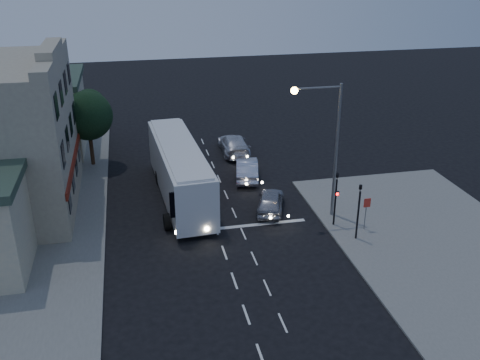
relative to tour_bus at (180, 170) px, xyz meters
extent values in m
plane|color=black|center=(1.72, -7.21, -2.19)|extent=(120.00, 120.00, 0.00)
cube|color=slate|center=(14.72, -11.21, -2.13)|extent=(12.00, 24.00, 0.12)
cube|color=slate|center=(-11.28, 0.79, -2.13)|extent=(12.00, 50.00, 0.12)
cube|color=silver|center=(1.72, -17.21, -2.19)|extent=(0.12, 1.60, 0.01)
cube|color=silver|center=(1.72, -14.21, -2.19)|extent=(0.12, 1.60, 0.01)
cube|color=silver|center=(1.72, -11.21, -2.19)|extent=(0.12, 1.60, 0.01)
cube|color=silver|center=(1.72, -8.21, -2.19)|extent=(0.12, 1.60, 0.01)
cube|color=silver|center=(1.72, -5.21, -2.19)|extent=(0.12, 1.60, 0.01)
cube|color=silver|center=(1.72, -2.21, -2.19)|extent=(0.12, 1.60, 0.01)
cube|color=silver|center=(1.72, 0.79, -2.19)|extent=(0.12, 1.60, 0.01)
cube|color=silver|center=(1.72, 3.79, -2.19)|extent=(0.12, 1.60, 0.01)
cube|color=silver|center=(1.72, 6.79, -2.19)|extent=(0.12, 1.60, 0.01)
cube|color=silver|center=(1.72, 9.79, -2.19)|extent=(0.12, 1.60, 0.01)
cube|color=silver|center=(3.32, -15.21, -2.19)|extent=(0.10, 1.50, 0.01)
cube|color=silver|center=(3.32, -12.21, -2.19)|extent=(0.10, 1.50, 0.01)
cube|color=silver|center=(3.32, -9.21, -2.19)|extent=(0.10, 1.50, 0.01)
cube|color=silver|center=(3.32, -6.21, -2.19)|extent=(0.10, 1.50, 0.01)
cube|color=silver|center=(3.32, -3.21, -2.19)|extent=(0.10, 1.50, 0.01)
cube|color=silver|center=(3.32, -0.21, -2.19)|extent=(0.10, 1.50, 0.01)
cube|color=silver|center=(3.32, 2.79, -2.19)|extent=(0.10, 1.50, 0.01)
cube|color=silver|center=(3.32, 5.79, -2.19)|extent=(0.10, 1.50, 0.01)
cube|color=silver|center=(3.32, 8.79, -2.19)|extent=(0.10, 1.50, 0.01)
cube|color=silver|center=(3.32, 11.79, -2.19)|extent=(0.10, 1.50, 0.01)
cube|color=silver|center=(3.72, -5.21, -2.19)|extent=(8.00, 0.35, 0.01)
cube|color=white|center=(0.00, 0.00, -0.05)|extent=(3.57, 13.34, 3.52)
cube|color=white|center=(0.00, 0.00, 1.76)|extent=(3.11, 12.87, 0.20)
cube|color=black|center=(0.00, -6.54, 0.50)|extent=(2.53, 0.29, 1.65)
cube|color=black|center=(1.38, 0.55, 0.67)|extent=(0.73, 10.97, 0.99)
cube|color=black|center=(-1.38, 0.55, 0.67)|extent=(0.73, 10.97, 0.99)
cube|color=#C3000E|center=(1.40, 1.10, -0.54)|extent=(0.41, 6.04, 1.54)
cube|color=#C3000E|center=(-1.40, 1.10, -0.54)|extent=(0.41, 6.04, 1.54)
cylinder|color=black|center=(-1.37, -4.62, -1.64)|extent=(0.45, 1.12, 1.10)
cylinder|color=black|center=(1.37, -4.62, -1.64)|extent=(0.45, 1.12, 1.10)
cylinder|color=black|center=(-1.37, 2.75, -1.64)|extent=(0.45, 1.12, 1.10)
cylinder|color=black|center=(1.37, 2.75, -1.64)|extent=(0.45, 1.12, 1.10)
cylinder|color=black|center=(-1.37, 4.62, -1.64)|extent=(0.45, 1.12, 1.10)
cylinder|color=black|center=(1.37, 4.62, -1.64)|extent=(0.45, 1.12, 1.10)
cylinder|color=#FFF2CC|center=(-0.93, -6.62, -1.37)|extent=(0.29, 0.07, 0.29)
cylinder|color=#FFF2CC|center=(0.93, -6.62, -1.37)|extent=(0.29, 0.07, 0.29)
imported|color=#95969F|center=(5.85, -3.41, -1.46)|extent=(3.04, 4.60, 1.46)
imported|color=silver|center=(5.50, 2.47, -1.41)|extent=(2.58, 5.00, 1.57)
imported|color=silver|center=(5.60, 8.24, -1.39)|extent=(2.35, 5.57, 1.61)
cylinder|color=black|center=(9.32, -6.41, -0.47)|extent=(0.12, 0.12, 3.20)
imported|color=black|center=(9.32, -6.41, 1.58)|extent=(0.15, 0.18, 0.90)
cube|color=black|center=(9.32, -6.59, 0.23)|extent=(0.25, 0.12, 0.30)
cube|color=#FF0C0C|center=(9.32, -6.66, 0.23)|extent=(0.16, 0.02, 0.18)
cylinder|color=black|center=(10.02, -8.41, -0.47)|extent=(0.12, 0.12, 3.20)
imported|color=black|center=(10.02, -8.41, 1.58)|extent=(0.18, 0.15, 0.90)
cylinder|color=slate|center=(11.02, -7.41, -1.07)|extent=(0.06, 0.06, 2.00)
cube|color=red|center=(11.02, -7.48, -0.17)|extent=(0.45, 0.03, 0.60)
cylinder|color=slate|center=(9.72, -5.01, 2.43)|extent=(0.20, 0.20, 9.00)
cylinder|color=slate|center=(8.22, -5.01, 6.73)|extent=(3.00, 0.12, 0.12)
sphere|color=#FFBF59|center=(6.72, -5.01, 6.63)|extent=(0.44, 0.44, 0.44)
cube|color=#ABA48A|center=(-7.78, 0.79, 8.18)|extent=(1.00, 12.00, 0.50)
cube|color=#ABA48A|center=(-7.78, 0.79, 8.68)|extent=(1.00, 6.00, 0.50)
cube|color=maroon|center=(-7.23, 0.79, 0.93)|extent=(0.15, 12.00, 0.50)
cube|color=black|center=(-7.26, -3.71, 0.13)|extent=(0.06, 1.30, 1.50)
cube|color=black|center=(-7.26, -0.71, 0.13)|extent=(0.06, 1.30, 1.50)
cube|color=black|center=(-7.26, 2.29, 0.13)|extent=(0.06, 1.30, 1.50)
cube|color=black|center=(-7.26, 5.29, 0.13)|extent=(0.06, 1.30, 1.50)
cube|color=black|center=(-7.26, -3.71, 3.13)|extent=(0.06, 1.30, 1.50)
cube|color=black|center=(-7.26, -0.71, 3.13)|extent=(0.06, 1.30, 1.50)
cube|color=black|center=(-7.26, 2.29, 3.13)|extent=(0.06, 1.30, 1.50)
cube|color=black|center=(-7.26, 5.29, 3.13)|extent=(0.06, 1.30, 1.50)
cube|color=black|center=(-7.26, -3.71, 6.13)|extent=(0.06, 1.30, 1.50)
cube|color=black|center=(-7.26, -0.71, 6.13)|extent=(0.06, 1.30, 1.50)
cube|color=black|center=(-7.26, 2.29, 6.13)|extent=(0.06, 1.30, 1.50)
cube|color=black|center=(-7.26, 5.29, 6.13)|extent=(0.06, 1.30, 1.50)
cube|color=beige|center=(-11.78, 12.79, 0.93)|extent=(9.00, 9.00, 6.00)
cube|color=#314537|center=(-11.78, 12.79, 4.18)|extent=(9.40, 9.40, 0.50)
cylinder|color=black|center=(-6.48, 7.79, -0.67)|extent=(0.32, 0.32, 2.80)
sphere|color=black|center=(-6.48, 7.79, 2.13)|extent=(4.00, 4.00, 4.00)
sphere|color=#1D3721|center=(-6.28, 8.39, 2.83)|extent=(2.60, 2.60, 2.60)
sphere|color=black|center=(-6.78, 7.19, 2.53)|extent=(2.40, 2.40, 2.40)
camera|label=1|loc=(-3.09, -35.34, 14.60)|focal=40.00mm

